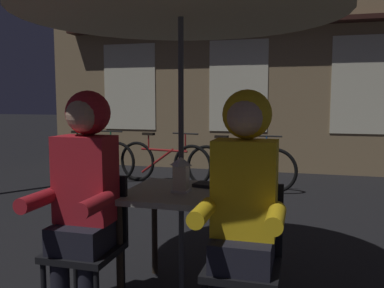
{
  "coord_description": "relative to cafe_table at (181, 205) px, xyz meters",
  "views": [
    {
      "loc": [
        0.78,
        -2.56,
        1.34
      ],
      "look_at": [
        0.0,
        0.27,
        1.02
      ],
      "focal_mm": 38.21,
      "sensor_mm": 36.0,
      "label": 1
    }
  ],
  "objects": [
    {
      "name": "cafe_table",
      "position": [
        0.0,
        0.0,
        0.0
      ],
      "size": [
        0.72,
        0.72,
        0.74
      ],
      "color": "#B2AD9E",
      "rests_on": "ground_plane"
    },
    {
      "name": "lantern",
      "position": [
        0.01,
        -0.03,
        0.22
      ],
      "size": [
        0.11,
        0.11,
        0.23
      ],
      "color": "white",
      "rests_on": "cafe_table"
    },
    {
      "name": "chair_left",
      "position": [
        -0.48,
        -0.37,
        -0.15
      ],
      "size": [
        0.4,
        0.4,
        0.87
      ],
      "color": "black",
      "rests_on": "ground_plane"
    },
    {
      "name": "chair_right",
      "position": [
        0.48,
        -0.37,
        -0.15
      ],
      "size": [
        0.4,
        0.4,
        0.87
      ],
      "color": "black",
      "rests_on": "ground_plane"
    },
    {
      "name": "person_left_hooded",
      "position": [
        -0.48,
        -0.43,
        0.21
      ],
      "size": [
        0.45,
        0.56,
        1.4
      ],
      "color": "black",
      "rests_on": "ground_plane"
    },
    {
      "name": "person_right_hooded",
      "position": [
        0.48,
        -0.43,
        0.21
      ],
      "size": [
        0.45,
        0.56,
        1.4
      ],
      "color": "black",
      "rests_on": "ground_plane"
    },
    {
      "name": "shopfront_building",
      "position": [
        0.68,
        5.4,
        2.45
      ],
      "size": [
        10.0,
        0.93,
        6.2
      ],
      "color": "#937A56",
      "rests_on": "ground_plane"
    },
    {
      "name": "bicycle_nearest",
      "position": [
        -2.7,
        3.63,
        -0.29
      ],
      "size": [
        1.67,
        0.25,
        0.84
      ],
      "color": "black",
      "rests_on": "ground_plane"
    },
    {
      "name": "bicycle_second",
      "position": [
        -1.37,
        3.55,
        -0.29
      ],
      "size": [
        1.66,
        0.38,
        0.84
      ],
      "color": "black",
      "rests_on": "ground_plane"
    },
    {
      "name": "bicycle_third",
      "position": [
        -0.12,
        3.39,
        -0.29
      ],
      "size": [
        1.68,
        0.18,
        0.84
      ],
      "color": "black",
      "rests_on": "ground_plane"
    },
    {
      "name": "book",
      "position": [
        0.15,
        0.17,
        0.11
      ],
      "size": [
        0.22,
        0.18,
        0.02
      ],
      "primitive_type": "cube",
      "rotation": [
        0.0,
        0.0,
        -0.2
      ],
      "color": "black",
      "rests_on": "cafe_table"
    }
  ]
}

